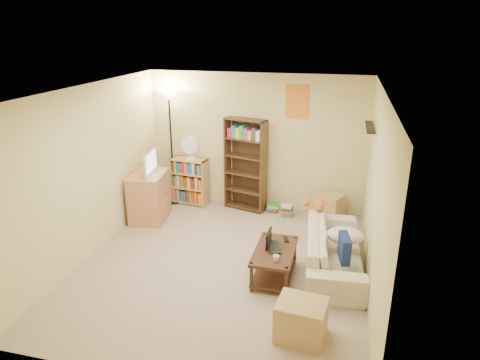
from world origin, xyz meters
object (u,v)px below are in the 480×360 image
object	(u,v)px
short_bookshelf	(190,181)
tall_bookshelf	(245,163)
tv_stand	(149,196)
sofa	(334,249)
tabby_cat	(317,204)
laptop	(278,247)
floor_lamp	(170,115)
end_cabinet	(301,320)
mug	(276,258)
desk_fan	(190,148)
television	(147,163)
side_table	(330,207)
coffee_table	(274,259)

from	to	relation	value
short_bookshelf	tall_bookshelf	bearing A→B (deg)	7.40
short_bookshelf	tv_stand	bearing A→B (deg)	-111.08
sofa	tabby_cat	distance (m)	0.87
laptop	tall_bookshelf	size ratio (longest dim) A/B	0.25
floor_lamp	end_cabinet	distance (m)	4.61
sofa	end_cabinet	bearing A→B (deg)	165.02
tabby_cat	short_bookshelf	xyz separation A→B (m)	(-2.49, 1.01, -0.20)
mug	short_bookshelf	size ratio (longest dim) A/B	0.11
sofa	end_cabinet	distance (m)	1.60
sofa	tv_stand	size ratio (longest dim) A/B	2.37
short_bookshelf	desk_fan	size ratio (longest dim) A/B	2.05
tv_stand	desk_fan	world-z (taller)	desk_fan
tabby_cat	short_bookshelf	bearing A→B (deg)	157.90
television	short_bookshelf	bearing A→B (deg)	-36.89
side_table	coffee_table	bearing A→B (deg)	-107.07
end_cabinet	tall_bookshelf	bearing A→B (deg)	113.03
mug	tall_bookshelf	size ratio (longest dim) A/B	0.06
tabby_cat	sofa	bearing A→B (deg)	-66.94
tabby_cat	mug	bearing A→B (deg)	-105.37
laptop	tabby_cat	bearing A→B (deg)	-38.39
sofa	end_cabinet	world-z (taller)	sofa
tabby_cat	desk_fan	bearing A→B (deg)	158.39
television	sofa	bearing A→B (deg)	-113.95
laptop	end_cabinet	distance (m)	1.28
short_bookshelf	side_table	world-z (taller)	short_bookshelf
sofa	coffee_table	distance (m)	0.90
mug	side_table	world-z (taller)	mug
desk_fan	end_cabinet	bearing A→B (deg)	-53.08
floor_lamp	tall_bookshelf	bearing A→B (deg)	0.26
short_bookshelf	desk_fan	world-z (taller)	desk_fan
short_bookshelf	floor_lamp	size ratio (longest dim) A/B	0.42
tabby_cat	tv_stand	xyz separation A→B (m)	(-2.94, 0.18, -0.22)
laptop	tv_stand	bearing A→B (deg)	45.06
mug	television	distance (m)	3.08
desk_fan	floor_lamp	world-z (taller)	floor_lamp
desk_fan	end_cabinet	xyz separation A→B (m)	(2.45, -3.27, -0.91)
laptop	mug	bearing A→B (deg)	166.11
side_table	desk_fan	bearing A→B (deg)	178.80
end_cabinet	tv_stand	bearing A→B (deg)	140.06
floor_lamp	desk_fan	bearing A→B (deg)	-5.65
sofa	laptop	world-z (taller)	sofa
television	short_bookshelf	xyz separation A→B (m)	(0.45, 0.83, -0.59)
tabby_cat	desk_fan	world-z (taller)	desk_fan
coffee_table	desk_fan	size ratio (longest dim) A/B	2.17
coffee_table	end_cabinet	world-z (taller)	end_cabinet
coffee_table	short_bookshelf	size ratio (longest dim) A/B	1.06
laptop	end_cabinet	size ratio (longest dim) A/B	0.82
desk_fan	end_cabinet	distance (m)	4.19
tabby_cat	end_cabinet	world-z (taller)	tabby_cat
coffee_table	television	distance (m)	2.92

